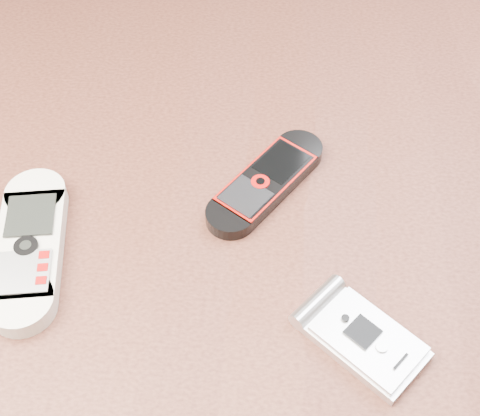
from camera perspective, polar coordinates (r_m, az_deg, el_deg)
name	(u,v)px	position (r m, az deg, el deg)	size (l,w,h in m)	color
table	(235,288)	(0.61, -0.47, -6.80)	(1.20, 0.80, 0.75)	black
nokia_white	(29,246)	(0.52, -17.53, -3.14)	(0.05, 0.15, 0.02)	silver
nokia_black_red	(266,182)	(0.54, 2.24, 2.27)	(0.04, 0.13, 0.01)	black
motorola_razr	(365,339)	(0.47, 10.58, -10.90)	(0.05, 0.09, 0.01)	silver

